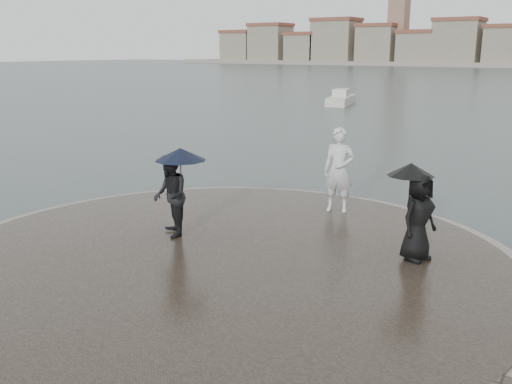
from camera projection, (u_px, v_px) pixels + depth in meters
The scene contains 6 objects.
ground at pixel (88, 341), 9.04m from camera, with size 400.00×400.00×0.00m, color #2B3835.
kerb_ring at pixel (221, 265), 11.82m from camera, with size 12.50×12.50×0.32m, color gray.
quay_tip at pixel (221, 264), 11.82m from camera, with size 11.90×11.90×0.36m, color #2D261E.
statue at pixel (339, 170), 14.80m from camera, with size 0.80×0.53×2.20m, color silver.
visitor_left at pixel (173, 186), 12.77m from camera, with size 1.41×1.25×2.04m.
visitor_right at pixel (417, 207), 11.35m from camera, with size 1.13×1.08×1.95m.
Camera 1 is at (6.77, -5.33, 4.49)m, focal length 40.00 mm.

